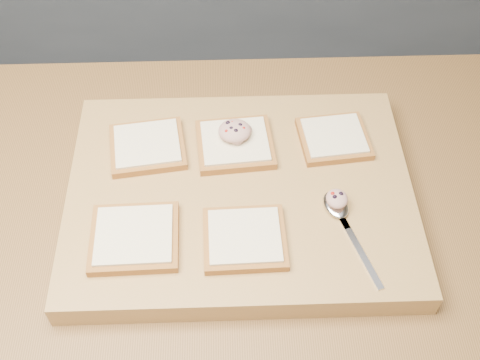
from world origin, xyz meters
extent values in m
cube|color=slate|center=(0.00, 0.00, 0.42)|extent=(1.90, 0.75, 0.84)
cube|color=brown|center=(0.00, 0.00, 0.87)|extent=(2.00, 0.80, 0.06)
cube|color=#AC7F49|center=(0.14, 0.05, 0.92)|extent=(0.53, 0.40, 0.04)
cube|color=#A06029|center=(0.00, 0.13, 0.95)|extent=(0.13, 0.12, 0.01)
cube|color=#F4E5BA|center=(0.00, 0.13, 0.96)|extent=(0.11, 0.11, 0.00)
cube|color=#A06029|center=(0.14, 0.13, 0.95)|extent=(0.13, 0.12, 0.01)
cube|color=#F4E5BA|center=(0.14, 0.13, 0.96)|extent=(0.11, 0.10, 0.00)
cube|color=#A06029|center=(0.30, 0.14, 0.95)|extent=(0.12, 0.11, 0.01)
cube|color=#F4E5BA|center=(0.30, 0.14, 0.96)|extent=(0.10, 0.10, 0.00)
cube|color=#A06029|center=(-0.01, -0.05, 0.95)|extent=(0.13, 0.12, 0.01)
cube|color=#F4E5BA|center=(-0.01, -0.05, 0.96)|extent=(0.11, 0.10, 0.00)
cube|color=#A06029|center=(0.15, -0.05, 0.95)|extent=(0.12, 0.11, 0.01)
cube|color=#F4E5BA|center=(0.15, -0.05, 0.96)|extent=(0.10, 0.09, 0.00)
ellipsoid|color=tan|center=(0.14, 0.14, 0.97)|extent=(0.05, 0.05, 0.02)
sphere|color=black|center=(0.15, 0.14, 0.98)|extent=(0.01, 0.01, 0.01)
sphere|color=black|center=(0.13, 0.15, 0.98)|extent=(0.01, 0.01, 0.01)
sphere|color=black|center=(0.14, 0.13, 0.98)|extent=(0.01, 0.01, 0.01)
sphere|color=black|center=(0.13, 0.14, 0.98)|extent=(0.01, 0.01, 0.01)
sphere|color=#A5140C|center=(0.15, 0.14, 0.98)|extent=(0.01, 0.01, 0.01)
sphere|color=#A5140C|center=(0.14, 0.15, 0.98)|extent=(0.01, 0.01, 0.01)
sphere|color=#A5140C|center=(0.13, 0.13, 0.98)|extent=(0.01, 0.01, 0.01)
ellipsoid|color=silver|center=(0.29, 0.00, 0.95)|extent=(0.05, 0.06, 0.01)
cube|color=silver|center=(0.29, -0.02, 0.94)|extent=(0.02, 0.04, 0.00)
cube|color=silver|center=(0.31, -0.07, 0.94)|extent=(0.05, 0.13, 0.00)
ellipsoid|color=tan|center=(0.29, 0.00, 0.96)|extent=(0.03, 0.04, 0.02)
sphere|color=black|center=(0.29, 0.01, 0.97)|extent=(0.01, 0.01, 0.01)
sphere|color=black|center=(0.28, 0.00, 0.97)|extent=(0.01, 0.01, 0.01)
sphere|color=#A5140C|center=(0.28, 0.01, 0.97)|extent=(0.01, 0.01, 0.01)
camera|label=1|loc=(0.13, -0.52, 1.67)|focal=45.00mm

